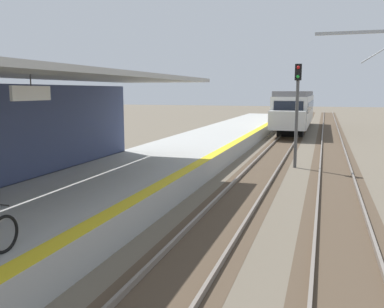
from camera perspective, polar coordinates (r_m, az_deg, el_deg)
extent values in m
cube|color=#A8A8A3|center=(17.60, -6.74, -2.63)|extent=(5.00, 80.00, 0.90)
cube|color=yellow|center=(16.73, 0.28, -1.58)|extent=(0.50, 80.00, 0.01)
cube|color=white|center=(11.00, -21.21, 7.79)|extent=(0.08, 1.40, 0.36)
cylinder|color=#333333|center=(11.00, -21.30, 9.43)|extent=(0.03, 0.03, 0.27)
cube|color=#4C3D2D|center=(20.27, 9.50, -2.48)|extent=(2.34, 120.00, 0.01)
cube|color=slate|center=(20.37, 7.50, -2.15)|extent=(0.08, 120.00, 0.15)
cube|color=slate|center=(20.17, 11.53, -2.36)|extent=(0.08, 120.00, 0.15)
cube|color=#4C3D2D|center=(20.09, 19.15, -2.94)|extent=(2.34, 120.00, 0.01)
cube|color=slate|center=(20.07, 17.11, -2.63)|extent=(0.08, 120.00, 0.15)
cube|color=slate|center=(20.11, 21.21, -2.81)|extent=(0.08, 120.00, 0.15)
cube|color=silver|center=(43.13, 14.06, 5.99)|extent=(2.90, 18.00, 2.70)
cube|color=slate|center=(43.09, 14.14, 8.07)|extent=(2.67, 18.00, 0.44)
cube|color=black|center=(34.12, 13.08, 6.07)|extent=(2.32, 0.06, 1.21)
cube|color=silver|center=(33.40, 12.92, 4.52)|extent=(2.78, 1.60, 1.49)
cube|color=black|center=(43.05, 16.03, 6.45)|extent=(0.04, 15.84, 0.86)
cylinder|color=#333333|center=(46.69, 14.46, 8.91)|extent=(0.06, 0.06, 0.90)
cube|color=black|center=(37.42, 13.38, 3.02)|extent=(2.17, 2.20, 0.72)
cube|color=black|center=(49.06, 14.44, 4.26)|extent=(2.17, 2.20, 0.72)
torus|color=black|center=(8.53, -24.39, -10.00)|extent=(0.06, 0.72, 0.72)
cylinder|color=#4C4C4C|center=(21.60, 14.14, 3.94)|extent=(0.16, 0.16, 4.40)
cube|color=black|center=(21.55, 14.39, 10.84)|extent=(0.32, 0.24, 0.80)
sphere|color=red|center=(21.42, 14.39, 11.45)|extent=(0.16, 0.16, 0.16)
sphere|color=green|center=(21.40, 14.35, 10.27)|extent=(0.16, 0.16, 0.16)
cube|color=#9EA3A8|center=(24.12, 22.44, 15.22)|extent=(4.80, 0.16, 0.16)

